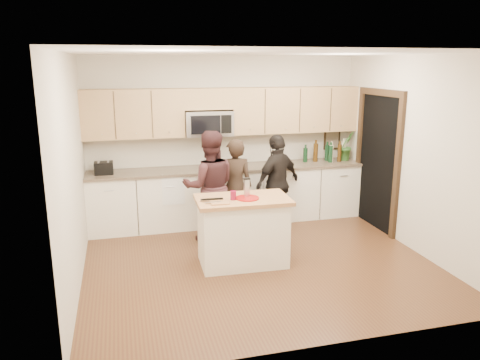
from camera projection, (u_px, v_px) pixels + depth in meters
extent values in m
plane|color=#51331B|center=(258.00, 261.00, 6.26)|extent=(4.50, 4.50, 0.00)
cube|color=beige|center=(225.00, 139.00, 7.81)|extent=(4.50, 0.02, 2.70)
cube|color=beige|center=(326.00, 209.00, 4.06)|extent=(4.50, 0.02, 2.70)
cube|color=beige|center=(72.00, 173.00, 5.39)|extent=(0.02, 4.00, 2.70)
cube|color=beige|center=(414.00, 154.00, 6.48)|extent=(0.02, 4.00, 2.70)
cube|color=white|center=(260.00, 53.00, 5.61)|extent=(4.50, 4.00, 0.02)
cube|color=white|center=(229.00, 196.00, 7.74)|extent=(4.50, 0.62, 0.90)
cube|color=#73604C|center=(229.00, 168.00, 7.62)|extent=(4.50, 0.66, 0.04)
cube|color=tan|center=(133.00, 114.00, 7.19)|extent=(1.55, 0.33, 0.75)
cube|color=tan|center=(294.00, 110.00, 7.83)|extent=(2.17, 0.33, 0.75)
cube|color=tan|center=(207.00, 99.00, 7.42)|extent=(0.78, 0.33, 0.33)
cube|color=silver|center=(208.00, 123.00, 7.48)|extent=(0.76, 0.40, 0.40)
cube|color=black|center=(206.00, 125.00, 7.27)|extent=(0.47, 0.01, 0.29)
cube|color=black|center=(226.00, 124.00, 7.35)|extent=(0.17, 0.01, 0.29)
cube|color=black|center=(378.00, 163.00, 7.40)|extent=(0.02, 1.05, 2.10)
cube|color=black|center=(397.00, 171.00, 6.85)|extent=(0.06, 0.10, 2.10)
cube|color=black|center=(359.00, 156.00, 7.93)|extent=(0.06, 0.10, 2.10)
cube|color=black|center=(382.00, 92.00, 7.13)|extent=(0.06, 1.25, 0.10)
cube|color=black|center=(332.00, 139.00, 8.29)|extent=(0.30, 0.03, 0.38)
cube|color=tan|center=(332.00, 139.00, 8.28)|extent=(0.24, 0.00, 0.32)
cube|color=white|center=(173.00, 190.00, 7.15)|extent=(0.34, 0.01, 0.48)
cube|color=white|center=(171.00, 171.00, 7.37)|extent=(0.34, 0.60, 0.01)
cube|color=white|center=(243.00, 233.00, 6.11)|extent=(1.13, 0.68, 0.85)
cube|color=#A87146|center=(243.00, 200.00, 6.00)|extent=(1.22, 0.74, 0.05)
cylinder|color=#990E0D|center=(247.00, 198.00, 5.96)|extent=(0.30, 0.30, 0.02)
cube|color=silver|center=(247.00, 187.00, 6.02)|extent=(0.07, 0.06, 0.22)
cube|color=black|center=(247.00, 179.00, 5.99)|extent=(0.08, 0.07, 0.02)
cylinder|color=maroon|center=(233.00, 195.00, 5.90)|extent=(0.08, 0.08, 0.11)
cube|color=#A87146|center=(220.00, 203.00, 5.76)|extent=(0.23, 0.17, 0.02)
cube|color=black|center=(212.00, 199.00, 5.86)|extent=(0.29, 0.04, 0.02)
cube|color=silver|center=(213.00, 202.00, 5.75)|extent=(0.21, 0.03, 0.01)
cube|color=black|center=(104.00, 168.00, 7.10)|extent=(0.28, 0.22, 0.19)
cube|color=silver|center=(99.00, 162.00, 7.06)|extent=(0.03, 0.16, 0.00)
cube|color=silver|center=(108.00, 162.00, 7.10)|extent=(0.03, 0.16, 0.00)
cylinder|color=black|center=(305.00, 153.00, 7.97)|extent=(0.08, 0.08, 0.30)
cylinder|color=#3B240A|center=(316.00, 151.00, 8.00)|extent=(0.08, 0.08, 0.37)
cylinder|color=beige|center=(331.00, 152.00, 7.94)|extent=(0.07, 0.07, 0.36)
cylinder|color=black|center=(327.00, 151.00, 8.09)|extent=(0.07, 0.07, 0.33)
cylinder|color=#3B240A|center=(340.00, 151.00, 8.00)|extent=(0.07, 0.07, 0.36)
cylinder|color=beige|center=(344.00, 149.00, 8.14)|extent=(0.07, 0.07, 0.38)
cylinder|color=black|center=(331.00, 152.00, 7.93)|extent=(0.07, 0.07, 0.35)
imported|color=#34692A|center=(346.00, 146.00, 8.10)|extent=(0.33, 0.29, 0.51)
imported|color=black|center=(235.00, 187.00, 7.13)|extent=(0.59, 0.43, 1.49)
imported|color=#341A1C|center=(210.00, 187.00, 6.85)|extent=(0.85, 0.69, 1.65)
imported|color=black|center=(277.00, 183.00, 7.29)|extent=(0.97, 0.76, 1.53)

